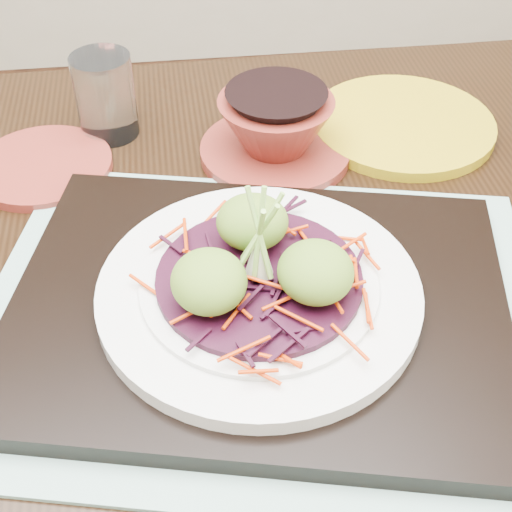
{
  "coord_description": "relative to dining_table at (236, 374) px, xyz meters",
  "views": [
    {
      "loc": [
        0.06,
        -0.48,
        1.27
      ],
      "look_at": [
        0.12,
        -0.05,
        0.87
      ],
      "focal_mm": 50.0,
      "sensor_mm": 36.0,
      "label": 1
    }
  ],
  "objects": [
    {
      "name": "water_glass",
      "position": [
        -0.11,
        0.28,
        0.15
      ],
      "size": [
        0.07,
        0.07,
        0.09
      ],
      "primitive_type": "cylinder",
      "rotation": [
        0.0,
        0.0,
        0.05
      ],
      "color": "white",
      "rests_on": "dining_table"
    },
    {
      "name": "serving_tray",
      "position": [
        0.02,
        -0.02,
        0.12
      ],
      "size": [
        0.47,
        0.39,
        0.02
      ],
      "primitive_type": "cube",
      "rotation": [
        0.0,
        0.0,
        -0.23
      ],
      "color": "black",
      "rests_on": "placemat"
    },
    {
      "name": "carrot_julienne",
      "position": [
        0.02,
        -0.02,
        0.16
      ],
      "size": [
        0.2,
        0.2,
        0.01
      ],
      "primitive_type": null,
      "color": "#C43003",
      "rests_on": "cabbage_bed"
    },
    {
      "name": "dining_table",
      "position": [
        0.0,
        0.0,
        0.0
      ],
      "size": [
        1.33,
        0.9,
        0.82
      ],
      "rotation": [
        0.0,
        0.0,
        0.02
      ],
      "color": "black",
      "rests_on": "ground"
    },
    {
      "name": "cabbage_bed",
      "position": [
        0.02,
        -0.02,
        0.15
      ],
      "size": [
        0.17,
        0.17,
        0.01
      ],
      "primitive_type": "cylinder",
      "color": "black",
      "rests_on": "white_plate"
    },
    {
      "name": "white_plate",
      "position": [
        0.02,
        -0.02,
        0.14
      ],
      "size": [
        0.27,
        0.27,
        0.02
      ],
      "color": "silver",
      "rests_on": "serving_tray"
    },
    {
      "name": "placemat",
      "position": [
        0.02,
        -0.02,
        0.11
      ],
      "size": [
        0.54,
        0.46,
        0.0
      ],
      "primitive_type": "cube",
      "rotation": [
        0.0,
        0.0,
        -0.23
      ],
      "color": "#7EA390",
      "rests_on": "dining_table"
    },
    {
      "name": "scallion_garnish",
      "position": [
        0.02,
        -0.02,
        0.2
      ],
      "size": [
        0.06,
        0.06,
        0.09
      ],
      "primitive_type": null,
      "color": "#89C14D",
      "rests_on": "cabbage_bed"
    },
    {
      "name": "terracotta_side_plate",
      "position": [
        -0.18,
        0.21,
        0.11
      ],
      "size": [
        0.15,
        0.15,
        0.01
      ],
      "primitive_type": "cylinder",
      "rotation": [
        0.0,
        0.0,
        -0.03
      ],
      "color": "maroon",
      "rests_on": "dining_table"
    },
    {
      "name": "guacamole_scoops",
      "position": [
        0.02,
        -0.03,
        0.18
      ],
      "size": [
        0.14,
        0.13,
        0.05
      ],
      "color": "olive",
      "rests_on": "cabbage_bed"
    },
    {
      "name": "yellow_plate",
      "position": [
        0.22,
        0.24,
        0.11
      ],
      "size": [
        0.25,
        0.25,
        0.01
      ],
      "primitive_type": "cylinder",
      "rotation": [
        0.0,
        0.0,
        -0.21
      ],
      "color": "#A28812",
      "rests_on": "dining_table"
    },
    {
      "name": "terracotta_bowl_set",
      "position": [
        0.07,
        0.21,
        0.14
      ],
      "size": [
        0.17,
        0.17,
        0.07
      ],
      "rotation": [
        0.0,
        0.0,
        0.06
      ],
      "color": "maroon",
      "rests_on": "dining_table"
    }
  ]
}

